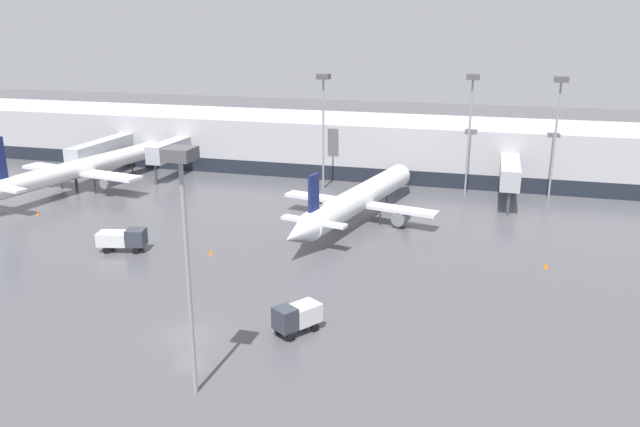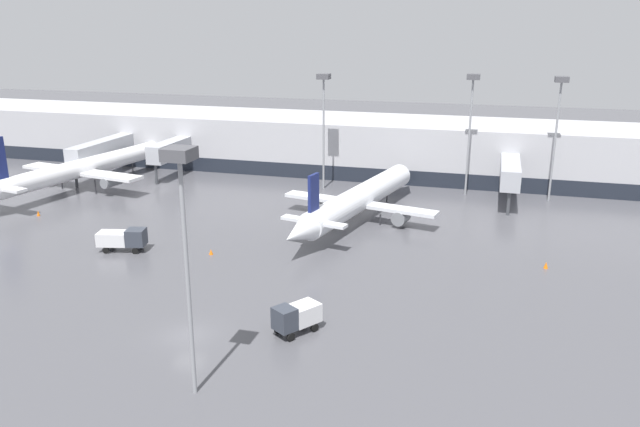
{
  "view_description": "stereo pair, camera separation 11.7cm",
  "coord_description": "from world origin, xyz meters",
  "px_view_note": "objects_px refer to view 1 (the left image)",
  "views": [
    {
      "loc": [
        22.83,
        -41.46,
        24.74
      ],
      "look_at": [
        3.92,
        26.39,
        3.0
      ],
      "focal_mm": 35.0,
      "sensor_mm": 36.0,
      "label": 1
    },
    {
      "loc": [
        22.94,
        -41.43,
        24.74
      ],
      "look_at": [
        3.92,
        26.39,
        3.0
      ],
      "focal_mm": 35.0,
      "sensor_mm": 36.0,
      "label": 2
    }
  ],
  "objects_px": {
    "parked_jet_1": "(80,169)",
    "apron_light_mast_5": "(323,98)",
    "service_truck_1": "(297,316)",
    "traffic_cone_2": "(211,252)",
    "apron_light_mast_2": "(472,100)",
    "apron_light_mast_0": "(183,203)",
    "parked_jet_0": "(359,199)",
    "service_truck_0": "(123,238)",
    "traffic_cone_1": "(546,265)",
    "apron_light_mast_4": "(559,103)",
    "traffic_cone_0": "(38,213)"
  },
  "relations": [
    {
      "from": "parked_jet_0",
      "to": "traffic_cone_2",
      "type": "xyz_separation_m",
      "value": [
        -13.07,
        -16.85,
        -2.49
      ]
    },
    {
      "from": "service_truck_1",
      "to": "traffic_cone_2",
      "type": "xyz_separation_m",
      "value": [
        -14.67,
        14.74,
        -1.21
      ]
    },
    {
      "from": "parked_jet_1",
      "to": "service_truck_1",
      "type": "height_order",
      "value": "parked_jet_1"
    },
    {
      "from": "apron_light_mast_2",
      "to": "traffic_cone_0",
      "type": "bearing_deg",
      "value": -154.22
    },
    {
      "from": "service_truck_1",
      "to": "traffic_cone_2",
      "type": "height_order",
      "value": "service_truck_1"
    },
    {
      "from": "service_truck_1",
      "to": "apron_light_mast_2",
      "type": "xyz_separation_m",
      "value": [
        11.12,
        47.87,
        12.51
      ]
    },
    {
      "from": "parked_jet_0",
      "to": "apron_light_mast_4",
      "type": "relative_size",
      "value": 2.05
    },
    {
      "from": "traffic_cone_0",
      "to": "apron_light_mast_4",
      "type": "distance_m",
      "value": 72.21
    },
    {
      "from": "traffic_cone_2",
      "to": "apron_light_mast_4",
      "type": "relative_size",
      "value": 0.03
    },
    {
      "from": "parked_jet_1",
      "to": "traffic_cone_1",
      "type": "relative_size",
      "value": 55.18
    },
    {
      "from": "traffic_cone_2",
      "to": "apron_light_mast_5",
      "type": "height_order",
      "value": "apron_light_mast_5"
    },
    {
      "from": "service_truck_0",
      "to": "apron_light_mast_0",
      "type": "relative_size",
      "value": 0.32
    },
    {
      "from": "parked_jet_1",
      "to": "traffic_cone_0",
      "type": "xyz_separation_m",
      "value": [
        2.57,
        -13.05,
        -2.99
      ]
    },
    {
      "from": "apron_light_mast_0",
      "to": "parked_jet_0",
      "type": "bearing_deg",
      "value": 86.53
    },
    {
      "from": "traffic_cone_0",
      "to": "apron_light_mast_2",
      "type": "distance_m",
      "value": 61.63
    },
    {
      "from": "apron_light_mast_2",
      "to": "apron_light_mast_4",
      "type": "relative_size",
      "value": 1.01
    },
    {
      "from": "parked_jet_1",
      "to": "apron_light_mast_0",
      "type": "bearing_deg",
      "value": -127.34
    },
    {
      "from": "service_truck_0",
      "to": "apron_light_mast_0",
      "type": "bearing_deg",
      "value": -61.44
    },
    {
      "from": "apron_light_mast_0",
      "to": "apron_light_mast_2",
      "type": "relative_size",
      "value": 0.98
    },
    {
      "from": "parked_jet_1",
      "to": "apron_light_mast_0",
      "type": "xyz_separation_m",
      "value": [
        41.42,
        -45.03,
        10.41
      ]
    },
    {
      "from": "service_truck_1",
      "to": "traffic_cone_1",
      "type": "distance_m",
      "value": 29.27
    },
    {
      "from": "apron_light_mast_4",
      "to": "service_truck_1",
      "type": "bearing_deg",
      "value": -115.52
    },
    {
      "from": "traffic_cone_1",
      "to": "traffic_cone_2",
      "type": "relative_size",
      "value": 1.17
    },
    {
      "from": "parked_jet_0",
      "to": "apron_light_mast_5",
      "type": "relative_size",
      "value": 2.07
    },
    {
      "from": "traffic_cone_0",
      "to": "apron_light_mast_4",
      "type": "bearing_deg",
      "value": 21.71
    },
    {
      "from": "parked_jet_0",
      "to": "apron_light_mast_4",
      "type": "xyz_separation_m",
      "value": [
        24.49,
        16.37,
        11.16
      ]
    },
    {
      "from": "parked_jet_1",
      "to": "traffic_cone_2",
      "type": "distance_m",
      "value": 36.95
    },
    {
      "from": "parked_jet_1",
      "to": "apron_light_mast_0",
      "type": "height_order",
      "value": "apron_light_mast_0"
    },
    {
      "from": "parked_jet_0",
      "to": "traffic_cone_0",
      "type": "relative_size",
      "value": 49.61
    },
    {
      "from": "service_truck_0",
      "to": "traffic_cone_1",
      "type": "bearing_deg",
      "value": -3.51
    },
    {
      "from": "apron_light_mast_5",
      "to": "traffic_cone_2",
      "type": "bearing_deg",
      "value": -98.13
    },
    {
      "from": "traffic_cone_2",
      "to": "apron_light_mast_4",
      "type": "height_order",
      "value": "apron_light_mast_4"
    },
    {
      "from": "parked_jet_1",
      "to": "service_truck_1",
      "type": "distance_m",
      "value": 57.35
    },
    {
      "from": "parked_jet_1",
      "to": "apron_light_mast_4",
      "type": "bearing_deg",
      "value": -69.05
    },
    {
      "from": "traffic_cone_2",
      "to": "apron_light_mast_2",
      "type": "distance_m",
      "value": 44.17
    },
    {
      "from": "parked_jet_0",
      "to": "apron_light_mast_0",
      "type": "distance_m",
      "value": 43.33
    },
    {
      "from": "apron_light_mast_2",
      "to": "apron_light_mast_5",
      "type": "relative_size",
      "value": 1.02
    },
    {
      "from": "traffic_cone_2",
      "to": "service_truck_1",
      "type": "bearing_deg",
      "value": -45.14
    },
    {
      "from": "parked_jet_1",
      "to": "apron_light_mast_5",
      "type": "distance_m",
      "value": 38.44
    },
    {
      "from": "traffic_cone_0",
      "to": "apron_light_mast_5",
      "type": "xyz_separation_m",
      "value": [
        32.76,
        24.03,
        13.47
      ]
    },
    {
      "from": "parked_jet_1",
      "to": "apron_light_mast_5",
      "type": "height_order",
      "value": "apron_light_mast_5"
    },
    {
      "from": "service_truck_1",
      "to": "apron_light_mast_2",
      "type": "distance_m",
      "value": 50.72
    },
    {
      "from": "service_truck_1",
      "to": "apron_light_mast_4",
      "type": "distance_m",
      "value": 54.59
    },
    {
      "from": "apron_light_mast_2",
      "to": "apron_light_mast_5",
      "type": "distance_m",
      "value": 21.47
    },
    {
      "from": "traffic_cone_1",
      "to": "apron_light_mast_5",
      "type": "height_order",
      "value": "apron_light_mast_5"
    },
    {
      "from": "apron_light_mast_2",
      "to": "apron_light_mast_4",
      "type": "height_order",
      "value": "apron_light_mast_2"
    },
    {
      "from": "traffic_cone_1",
      "to": "apron_light_mast_4",
      "type": "distance_m",
      "value": 30.72
    },
    {
      "from": "traffic_cone_1",
      "to": "apron_light_mast_0",
      "type": "height_order",
      "value": "apron_light_mast_0"
    },
    {
      "from": "apron_light_mast_4",
      "to": "parked_jet_1",
      "type": "bearing_deg",
      "value": -169.1
    },
    {
      "from": "parked_jet_0",
      "to": "service_truck_0",
      "type": "distance_m",
      "value": 29.53
    }
  ]
}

